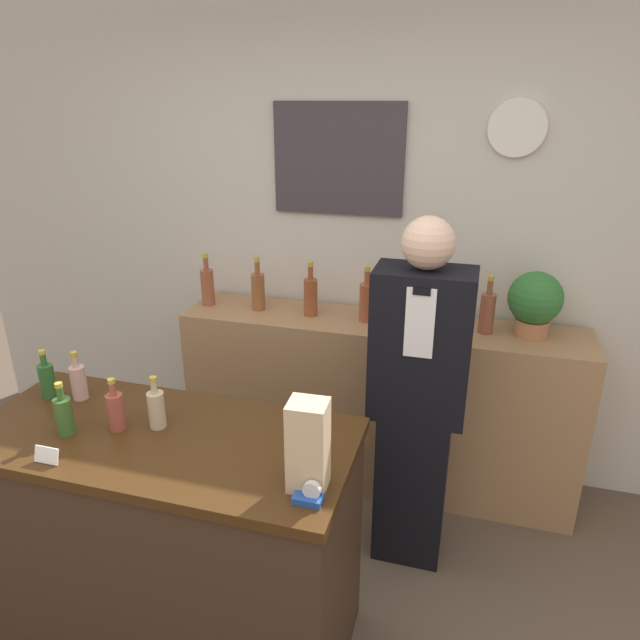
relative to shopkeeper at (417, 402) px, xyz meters
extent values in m
cube|color=beige|center=(-0.47, 0.80, 0.51)|extent=(5.20, 0.06, 2.70)
cube|color=#3A3237|center=(-0.57, 0.76, 0.97)|extent=(0.71, 0.02, 0.58)
cylinder|color=white|center=(0.32, 0.75, 1.14)|extent=(0.28, 0.03, 0.28)
cube|color=#9E754C|center=(-0.27, 0.53, -0.34)|extent=(2.17, 0.43, 0.99)
cube|color=#382619|center=(-0.85, -0.75, -0.37)|extent=(1.39, 0.61, 0.94)
cube|color=#3A220D|center=(-0.85, -0.75, 0.12)|extent=(1.42, 0.64, 0.04)
cylinder|color=brown|center=(-1.46, -0.99, -0.52)|extent=(0.07, 0.07, 0.26)
cylinder|color=tan|center=(-0.85, -0.99, -0.52)|extent=(0.07, 0.07, 0.26)
cube|color=black|center=(0.00, 0.00, -0.45)|extent=(0.32, 0.25, 0.78)
cube|color=black|center=(0.00, 0.00, 0.28)|extent=(0.42, 0.25, 0.68)
cube|color=white|center=(0.00, -0.13, 0.43)|extent=(0.12, 0.01, 0.30)
cube|color=black|center=(0.00, -0.13, 0.57)|extent=(0.07, 0.01, 0.03)
sphere|color=#DBB293|center=(0.00, 0.00, 0.73)|extent=(0.22, 0.22, 0.22)
cylinder|color=#B27047|center=(0.49, 0.55, 0.20)|extent=(0.16, 0.16, 0.09)
sphere|color=#2D6B2D|center=(0.49, 0.55, 0.36)|extent=(0.26, 0.26, 0.26)
cube|color=tan|center=(-0.24, -0.88, 0.29)|extent=(0.12, 0.11, 0.30)
cube|color=#1E4799|center=(-0.22, -0.95, 0.15)|extent=(0.09, 0.06, 0.02)
cylinder|color=silver|center=(-0.21, -0.95, 0.19)|extent=(0.06, 0.02, 0.06)
cube|color=white|center=(-1.12, -1.00, 0.17)|extent=(0.09, 0.02, 0.06)
cylinder|color=#285727|center=(-1.42, -0.62, 0.21)|extent=(0.06, 0.06, 0.14)
cylinder|color=#285727|center=(-1.42, -0.62, 0.31)|extent=(0.02, 0.02, 0.05)
cylinder|color=#B29933|center=(-1.42, -0.62, 0.34)|extent=(0.03, 0.03, 0.02)
cylinder|color=tan|center=(-1.29, -0.60, 0.21)|extent=(0.06, 0.06, 0.14)
cylinder|color=tan|center=(-1.29, -0.60, 0.31)|extent=(0.02, 0.02, 0.05)
cylinder|color=#B29933|center=(-1.29, -0.60, 0.34)|extent=(0.03, 0.03, 0.02)
cylinder|color=#345A24|center=(-1.17, -0.83, 0.21)|extent=(0.06, 0.06, 0.14)
cylinder|color=#345A24|center=(-1.17, -0.83, 0.31)|extent=(0.02, 0.02, 0.05)
cylinder|color=#B29933|center=(-1.17, -0.83, 0.34)|extent=(0.03, 0.03, 0.02)
cylinder|color=brown|center=(-1.01, -0.75, 0.21)|extent=(0.06, 0.06, 0.14)
cylinder|color=brown|center=(-1.01, -0.75, 0.31)|extent=(0.02, 0.02, 0.05)
cylinder|color=#B29933|center=(-1.01, -0.75, 0.34)|extent=(0.03, 0.03, 0.02)
cylinder|color=tan|center=(-0.88, -0.70, 0.21)|extent=(0.06, 0.06, 0.14)
cylinder|color=tan|center=(-0.88, -0.70, 0.31)|extent=(0.02, 0.02, 0.05)
cylinder|color=#B29933|center=(-0.88, -0.70, 0.34)|extent=(0.03, 0.03, 0.02)
cylinder|color=brown|center=(-1.28, 0.53, 0.26)|extent=(0.08, 0.08, 0.21)
cylinder|color=brown|center=(-1.28, 0.53, 0.40)|extent=(0.03, 0.03, 0.07)
cylinder|color=#B29933|center=(-1.28, 0.53, 0.45)|extent=(0.03, 0.03, 0.02)
cylinder|color=brown|center=(-0.97, 0.53, 0.26)|extent=(0.08, 0.08, 0.21)
cylinder|color=brown|center=(-0.97, 0.53, 0.40)|extent=(0.03, 0.03, 0.07)
cylinder|color=#B29933|center=(-0.97, 0.53, 0.45)|extent=(0.03, 0.03, 0.02)
cylinder|color=brown|center=(-0.66, 0.52, 0.26)|extent=(0.08, 0.08, 0.21)
cylinder|color=brown|center=(-0.66, 0.52, 0.40)|extent=(0.03, 0.03, 0.07)
cylinder|color=#B29933|center=(-0.66, 0.52, 0.45)|extent=(0.03, 0.03, 0.02)
cylinder|color=brown|center=(-0.35, 0.52, 0.26)|extent=(0.08, 0.08, 0.21)
cylinder|color=brown|center=(-0.35, 0.52, 0.40)|extent=(0.03, 0.03, 0.07)
cylinder|color=#B29933|center=(-0.35, 0.52, 0.45)|extent=(0.03, 0.03, 0.02)
cylinder|color=brown|center=(-0.04, 0.54, 0.26)|extent=(0.08, 0.08, 0.21)
cylinder|color=brown|center=(-0.04, 0.54, 0.40)|extent=(0.03, 0.03, 0.07)
cylinder|color=#B29933|center=(-0.04, 0.54, 0.45)|extent=(0.03, 0.03, 0.02)
cylinder|color=brown|center=(0.27, 0.53, 0.26)|extent=(0.08, 0.08, 0.21)
cylinder|color=brown|center=(0.27, 0.53, 0.40)|extent=(0.03, 0.03, 0.07)
cylinder|color=#B29933|center=(0.27, 0.53, 0.45)|extent=(0.03, 0.03, 0.02)
camera|label=1|loc=(0.20, -2.28, 1.28)|focal=32.00mm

